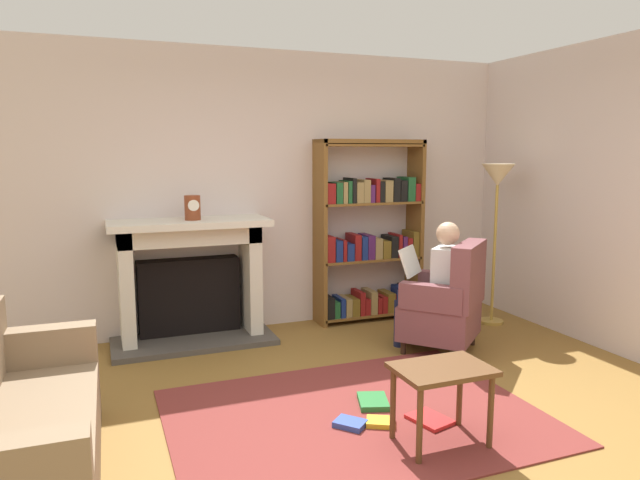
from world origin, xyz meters
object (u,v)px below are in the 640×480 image
object	(u,v)px
bookshelf	(370,235)
sofa_floral	(11,433)
seated_reader	(435,280)
side_table	(442,380)
armchair_reading	(447,304)
floor_lamp	(497,189)
mantel_clock	(192,208)
fireplace	(190,277)

from	to	relation	value
bookshelf	sofa_floral	world-z (taller)	bookshelf
seated_reader	side_table	size ratio (longest dim) A/B	2.04
armchair_reading	floor_lamp	distance (m)	1.41
mantel_clock	seated_reader	world-z (taller)	mantel_clock
bookshelf	sofa_floral	xyz separation A→B (m)	(-3.08, -2.16, -0.57)
mantel_clock	seated_reader	size ratio (longest dim) A/B	0.19
mantel_clock	bookshelf	world-z (taller)	bookshelf
fireplace	mantel_clock	xyz separation A→B (m)	(0.03, -0.10, 0.65)
fireplace	side_table	size ratio (longest dim) A/B	2.58
mantel_clock	seated_reader	bearing A→B (deg)	-25.28
fireplace	armchair_reading	xyz separation A→B (m)	(2.04, -1.10, -0.17)
armchair_reading	sofa_floral	distance (m)	3.43
bookshelf	armchair_reading	size ratio (longest dim) A/B	1.91
mantel_clock	sofa_floral	bearing A→B (deg)	-121.86
side_table	seated_reader	bearing A→B (deg)	59.12
fireplace	seated_reader	xyz separation A→B (m)	(1.96, -1.02, 0.02)
armchair_reading	fireplace	bearing A→B (deg)	-70.21
bookshelf	armchair_reading	distance (m)	1.24
seated_reader	floor_lamp	size ratio (longest dim) A/B	0.71
fireplace	floor_lamp	size ratio (longest dim) A/B	0.89
fireplace	side_table	world-z (taller)	fireplace
seated_reader	armchair_reading	bearing A→B (deg)	90.00
mantel_clock	seated_reader	distance (m)	2.23
bookshelf	floor_lamp	bearing A→B (deg)	-28.30
fireplace	floor_lamp	xyz separation A→B (m)	(2.94, -0.56, 0.77)
bookshelf	floor_lamp	xyz separation A→B (m)	(1.10, -0.59, 0.48)
seated_reader	floor_lamp	bearing A→B (deg)	163.12
mantel_clock	floor_lamp	world-z (taller)	floor_lamp
seated_reader	sofa_floral	xyz separation A→B (m)	(-3.20, -1.11, -0.30)
fireplace	side_table	distance (m)	2.73
bookshelf	seated_reader	distance (m)	1.09
fireplace	seated_reader	distance (m)	2.21
floor_lamp	mantel_clock	bearing A→B (deg)	171.07
mantel_clock	bookshelf	size ratio (longest dim) A/B	0.12
mantel_clock	bookshelf	bearing A→B (deg)	4.26
bookshelf	floor_lamp	world-z (taller)	bookshelf
sofa_floral	mantel_clock	bearing A→B (deg)	-30.87
armchair_reading	bookshelf	bearing A→B (deg)	-121.87
seated_reader	mantel_clock	bearing A→B (deg)	-67.12
armchair_reading	sofa_floral	xyz separation A→B (m)	(-3.28, -1.03, -0.10)
side_table	floor_lamp	bearing A→B (deg)	46.12
mantel_clock	armchair_reading	size ratio (longest dim) A/B	0.22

